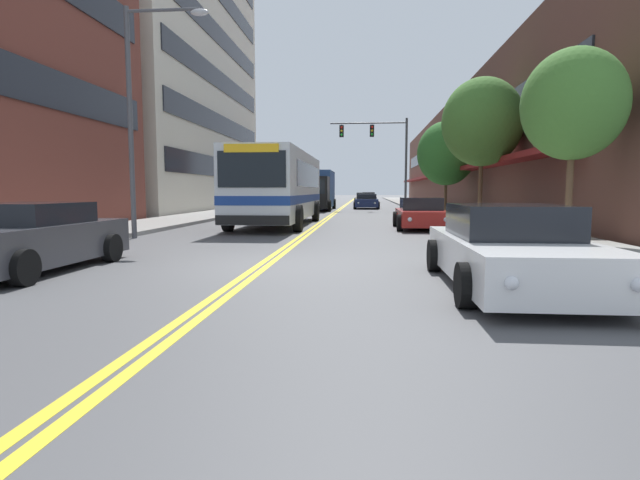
% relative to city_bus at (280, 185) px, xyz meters
% --- Properties ---
extents(ground_plane, '(240.00, 240.00, 0.00)m').
position_rel_city_bus_xyz_m(ground_plane, '(1.72, 25.18, -1.76)').
color(ground_plane, '#4C4C4F').
extents(sidewalk_left, '(3.27, 106.00, 0.15)m').
position_rel_city_bus_xyz_m(sidewalk_left, '(-5.42, 25.18, -1.69)').
color(sidewalk_left, gray).
rests_on(sidewalk_left, ground_plane).
extents(sidewalk_right, '(3.27, 106.00, 0.15)m').
position_rel_city_bus_xyz_m(sidewalk_right, '(8.85, 25.18, -1.69)').
color(sidewalk_right, gray).
rests_on(sidewalk_right, ground_plane).
extents(centre_line, '(0.34, 106.00, 0.01)m').
position_rel_city_bus_xyz_m(centre_line, '(1.72, 25.18, -1.76)').
color(centre_line, yellow).
rests_on(centre_line, ground_plane).
extents(office_tower_left, '(12.08, 24.43, 29.49)m').
position_rel_city_bus_xyz_m(office_tower_left, '(-13.29, 16.27, 12.98)').
color(office_tower_left, beige).
rests_on(office_tower_left, ground_plane).
extents(storefront_row_right, '(9.10, 68.00, 8.98)m').
position_rel_city_bus_xyz_m(storefront_row_right, '(14.72, 25.18, 2.72)').
color(storefront_row_right, brown).
rests_on(storefront_row_right, ground_plane).
extents(city_bus, '(2.93, 10.77, 3.12)m').
position_rel_city_bus_xyz_m(city_bus, '(0.00, 0.00, 0.00)').
color(city_bus, silver).
rests_on(city_bus, ground_plane).
extents(car_silver_parked_left_near, '(2.04, 4.79, 1.33)m').
position_rel_city_bus_xyz_m(car_silver_parked_left_near, '(-2.61, 10.02, -1.13)').
color(car_silver_parked_left_near, '#B7B7BC').
rests_on(car_silver_parked_left_near, ground_plane).
extents(car_charcoal_parked_left_mid, '(2.06, 4.43, 1.38)m').
position_rel_city_bus_xyz_m(car_charcoal_parked_left_mid, '(-2.68, 16.11, -1.11)').
color(car_charcoal_parked_left_mid, '#232328').
rests_on(car_charcoal_parked_left_mid, ground_plane).
extents(car_dark_grey_parked_left_far, '(2.14, 4.60, 1.29)m').
position_rel_city_bus_xyz_m(car_dark_grey_parked_left_far, '(-2.59, -13.11, -1.15)').
color(car_dark_grey_parked_left_far, '#38383D').
rests_on(car_dark_grey_parked_left_far, ground_plane).
extents(car_white_parked_right_foreground, '(2.17, 4.93, 1.30)m').
position_rel_city_bus_xyz_m(car_white_parked_right_foreground, '(6.06, -13.85, -1.17)').
color(car_white_parked_right_foreground, white).
rests_on(car_white_parked_right_foreground, ground_plane).
extents(car_red_parked_right_mid, '(2.07, 4.37, 1.24)m').
position_rel_city_bus_xyz_m(car_red_parked_right_mid, '(6.01, -1.67, -1.19)').
color(car_red_parked_right_mid, maroon).
rests_on(car_red_parked_right_mid, ground_plane).
extents(car_navy_moving_lead, '(2.14, 4.61, 1.23)m').
position_rel_city_bus_xyz_m(car_navy_moving_lead, '(3.89, 20.47, -1.18)').
color(car_navy_moving_lead, '#19234C').
rests_on(car_navy_moving_lead, ground_plane).
extents(car_champagne_moving_second, '(2.02, 4.79, 1.31)m').
position_rel_city_bus_xyz_m(car_champagne_moving_second, '(4.18, 41.46, -1.16)').
color(car_champagne_moving_second, beige).
rests_on(car_champagne_moving_second, ground_plane).
extents(car_beige_moving_third, '(1.98, 4.18, 1.29)m').
position_rel_city_bus_xyz_m(car_beige_moving_third, '(3.53, 35.18, -1.16)').
color(car_beige_moving_third, '#BCAD89').
rests_on(car_beige_moving_third, ground_plane).
extents(box_truck, '(2.74, 7.94, 3.06)m').
position_rel_city_bus_xyz_m(box_truck, '(-0.05, 16.90, -0.19)').
color(box_truck, black).
rests_on(box_truck, ground_plane).
extents(traffic_signal_mast, '(6.02, 0.38, 7.11)m').
position_rel_city_bus_xyz_m(traffic_signal_mast, '(4.97, 17.80, 3.28)').
color(traffic_signal_mast, '#47474C').
rests_on(traffic_signal_mast, ground_plane).
extents(street_lamp_left_near, '(2.67, 0.28, 7.15)m').
position_rel_city_bus_xyz_m(street_lamp_left_near, '(-3.17, -6.60, 2.58)').
color(street_lamp_left_near, '#47474C').
rests_on(street_lamp_left_near, ground_plane).
extents(street_tree_right_near, '(2.65, 2.65, 5.09)m').
position_rel_city_bus_xyz_m(street_tree_right_near, '(9.21, -7.98, 2.01)').
color(street_tree_right_near, brown).
rests_on(street_tree_right_near, sidewalk_right).
extents(street_tree_right_mid, '(3.58, 3.58, 6.41)m').
position_rel_city_bus_xyz_m(street_tree_right_mid, '(8.98, 1.43, 2.81)').
color(street_tree_right_mid, brown).
rests_on(street_tree_right_mid, sidewalk_right).
extents(street_tree_right_far, '(3.78, 3.78, 5.87)m').
position_rel_city_bus_xyz_m(street_tree_right_far, '(9.02, 11.58, 2.17)').
color(street_tree_right_far, brown).
rests_on(street_tree_right_far, sidewalk_right).
extents(fire_hydrant, '(0.32, 0.24, 0.78)m').
position_rel_city_bus_xyz_m(fire_hydrant, '(7.66, 1.33, -1.23)').
color(fire_hydrant, red).
rests_on(fire_hydrant, sidewalk_right).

